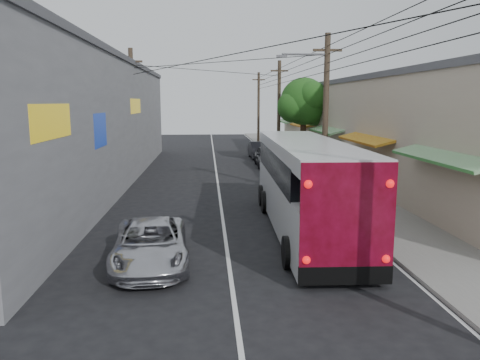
% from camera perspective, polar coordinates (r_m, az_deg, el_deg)
% --- Properties ---
extents(ground, '(120.00, 120.00, 0.00)m').
position_cam_1_polar(ground, '(10.84, -0.45, -16.50)').
color(ground, black).
rests_on(ground, ground).
extents(sidewalk, '(3.00, 80.00, 0.12)m').
position_cam_1_polar(sidewalk, '(30.92, 9.30, 0.64)').
color(sidewalk, slate).
rests_on(sidewalk, ground).
extents(building_right, '(7.09, 40.00, 6.25)m').
position_cam_1_polar(building_right, '(33.81, 16.12, 6.41)').
color(building_right, '#B0A38C').
rests_on(building_right, ground).
extents(building_left, '(7.20, 36.00, 7.25)m').
position_cam_1_polar(building_left, '(28.84, -20.06, 6.74)').
color(building_left, gray).
rests_on(building_left, ground).
extents(utility_poles, '(11.80, 45.28, 8.00)m').
position_cam_1_polar(utility_poles, '(30.29, 3.07, 8.30)').
color(utility_poles, '#473828').
rests_on(utility_poles, ground).
extents(street_tree, '(4.40, 4.00, 6.60)m').
position_cam_1_polar(street_tree, '(36.51, 7.88, 9.28)').
color(street_tree, '#3F2B19').
rests_on(street_tree, ground).
extents(coach_bus, '(2.94, 11.71, 3.36)m').
position_cam_1_polar(coach_bus, '(17.52, 7.91, -0.50)').
color(coach_bus, silver).
rests_on(coach_bus, ground).
extents(jeepney, '(2.50, 4.78, 1.28)m').
position_cam_1_polar(jeepney, '(14.08, -10.86, -7.65)').
color(jeepney, silver).
rests_on(jeepney, ground).
extents(parked_suv, '(3.13, 6.23, 1.74)m').
position_cam_1_polar(parked_suv, '(23.47, 6.84, -0.10)').
color(parked_suv, gray).
rests_on(parked_suv, ground).
extents(parked_car_mid, '(1.87, 4.53, 1.53)m').
position_cam_1_polar(parked_car_mid, '(34.86, 3.42, 2.91)').
color(parked_car_mid, '#222227').
rests_on(parked_car_mid, ground).
extents(parked_car_far, '(1.64, 4.31, 1.40)m').
position_cam_1_polar(parked_car_far, '(39.90, 2.33, 3.66)').
color(parked_car_far, black).
rests_on(parked_car_far, ground).
extents(pedestrian_near, '(0.64, 0.51, 1.52)m').
position_cam_1_polar(pedestrian_near, '(21.99, 12.37, -0.87)').
color(pedestrian_near, pink).
rests_on(pedestrian_near, sidewalk).
extents(pedestrian_far, '(0.81, 0.70, 1.46)m').
position_cam_1_polar(pedestrian_far, '(26.50, 12.84, 0.78)').
color(pedestrian_far, '#8498C0').
rests_on(pedestrian_far, sidewalk).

